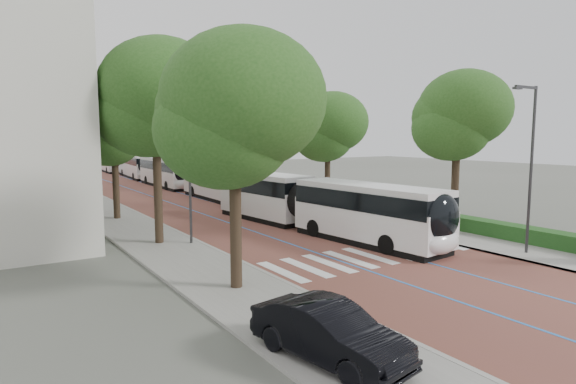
# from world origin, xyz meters

# --- Properties ---
(ground) EXTENTS (160.00, 160.00, 0.00)m
(ground) POSITION_xyz_m (0.00, 0.00, 0.00)
(ground) COLOR #51544C
(ground) RESTS_ON ground
(road) EXTENTS (11.00, 140.00, 0.02)m
(road) POSITION_xyz_m (0.00, 40.00, 0.01)
(road) COLOR brown
(road) RESTS_ON ground
(sidewalk_left) EXTENTS (4.00, 140.00, 0.12)m
(sidewalk_left) POSITION_xyz_m (-7.50, 40.00, 0.06)
(sidewalk_left) COLOR gray
(sidewalk_left) RESTS_ON ground
(sidewalk_right) EXTENTS (4.00, 140.00, 0.12)m
(sidewalk_right) POSITION_xyz_m (7.50, 40.00, 0.06)
(sidewalk_right) COLOR gray
(sidewalk_right) RESTS_ON ground
(kerb_left) EXTENTS (0.20, 140.00, 0.14)m
(kerb_left) POSITION_xyz_m (-5.60, 40.00, 0.06)
(kerb_left) COLOR gray
(kerb_left) RESTS_ON ground
(kerb_right) EXTENTS (0.20, 140.00, 0.14)m
(kerb_right) POSITION_xyz_m (5.60, 40.00, 0.06)
(kerb_right) COLOR gray
(kerb_right) RESTS_ON ground
(zebra_crossing) EXTENTS (10.55, 3.60, 0.01)m
(zebra_crossing) POSITION_xyz_m (0.20, 1.00, 0.03)
(zebra_crossing) COLOR silver
(zebra_crossing) RESTS_ON ground
(lane_line_left) EXTENTS (0.12, 126.00, 0.01)m
(lane_line_left) POSITION_xyz_m (-1.60, 40.00, 0.02)
(lane_line_left) COLOR blue
(lane_line_left) RESTS_ON road
(lane_line_right) EXTENTS (0.12, 126.00, 0.01)m
(lane_line_right) POSITION_xyz_m (1.60, 40.00, 0.02)
(lane_line_right) COLOR blue
(lane_line_right) RESTS_ON road
(hedge) EXTENTS (1.20, 14.00, 0.80)m
(hedge) POSITION_xyz_m (9.10, 0.00, 0.52)
(hedge) COLOR #1A4718
(hedge) RESTS_ON sidewalk_right
(streetlight_near) EXTENTS (1.82, 0.20, 8.00)m
(streetlight_near) POSITION_xyz_m (6.62, -3.00, 4.82)
(streetlight_near) COLOR #313234
(streetlight_near) RESTS_ON sidewalk_right
(streetlight_far) EXTENTS (1.82, 0.20, 8.00)m
(streetlight_far) POSITION_xyz_m (6.62, 22.00, 4.82)
(streetlight_far) COLOR #313234
(streetlight_far) RESTS_ON sidewalk_right
(lamp_post_left) EXTENTS (0.14, 0.14, 8.00)m
(lamp_post_left) POSITION_xyz_m (-6.10, 8.00, 4.12)
(lamp_post_left) COLOR #313234
(lamp_post_left) RESTS_ON sidewalk_left
(trees_left) EXTENTS (6.49, 60.77, 10.26)m
(trees_left) POSITION_xyz_m (-7.50, 23.87, 6.88)
(trees_left) COLOR black
(trees_left) RESTS_ON ground
(trees_right) EXTENTS (5.57, 47.37, 8.94)m
(trees_right) POSITION_xyz_m (7.70, 22.68, 6.26)
(trees_right) COLOR black
(trees_right) RESTS_ON ground
(lead_bus) EXTENTS (4.24, 18.55, 3.20)m
(lead_bus) POSITION_xyz_m (1.69, 6.96, 1.63)
(lead_bus) COLOR black
(lead_bus) RESTS_ON ground
(bus_queued_0) EXTENTS (2.68, 12.43, 3.20)m
(bus_queued_0) POSITION_xyz_m (2.78, 22.67, 1.62)
(bus_queued_0) COLOR white
(bus_queued_0) RESTS_ON ground
(bus_queued_1) EXTENTS (2.67, 12.43, 3.20)m
(bus_queued_1) POSITION_xyz_m (2.54, 36.48, 1.62)
(bus_queued_1) COLOR white
(bus_queued_1) RESTS_ON ground
(bus_queued_2) EXTENTS (3.30, 12.53, 3.20)m
(bus_queued_2) POSITION_xyz_m (2.95, 49.71, 1.62)
(bus_queued_2) COLOR white
(bus_queued_2) RESTS_ON ground
(bus_queued_3) EXTENTS (3.04, 12.49, 3.20)m
(bus_queued_3) POSITION_xyz_m (2.62, 63.31, 1.62)
(bus_queued_3) COLOR white
(bus_queued_3) RESTS_ON ground
(parked_car) EXTENTS (2.36, 4.69, 1.47)m
(parked_car) POSITION_xyz_m (-8.26, -6.63, 0.86)
(parked_car) COLOR black
(parked_car) RESTS_ON sidewalk_left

